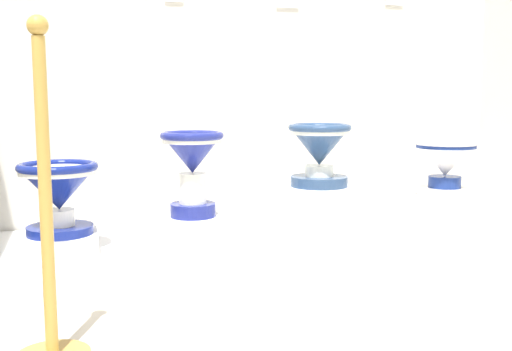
% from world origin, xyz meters
% --- Properties ---
extents(display_platform, '(2.74, 1.01, 0.10)m').
position_xyz_m(display_platform, '(1.69, 2.34, 0.05)').
color(display_platform, white).
rests_on(display_platform, ground_plane).
extents(plinth_block_squat_floral, '(0.34, 0.29, 0.08)m').
position_xyz_m(plinth_block_squat_floral, '(0.68, 2.31, 0.15)').
color(plinth_block_squat_floral, white).
rests_on(plinth_block_squat_floral, display_platform).
extents(antique_toilet_squat_floral, '(0.37, 0.37, 0.34)m').
position_xyz_m(antique_toilet_squat_floral, '(0.68, 2.31, 0.41)').
color(antique_toilet_squat_floral, navy).
rests_on(antique_toilet_squat_floral, plinth_block_squat_floral).
extents(plinth_block_pale_glazed, '(0.29, 0.34, 0.13)m').
position_xyz_m(plinth_block_pale_glazed, '(1.32, 2.35, 0.17)').
color(plinth_block_pale_glazed, white).
rests_on(plinth_block_pale_glazed, display_platform).
extents(antique_toilet_pale_glazed, '(0.32, 0.32, 0.43)m').
position_xyz_m(antique_toilet_pale_glazed, '(1.32, 2.35, 0.52)').
color(antique_toilet_pale_glazed, navy).
rests_on(antique_toilet_pale_glazed, plinth_block_pale_glazed).
extents(plinth_block_broad_patterned, '(0.39, 0.31, 0.25)m').
position_xyz_m(plinth_block_broad_patterned, '(2.02, 2.38, 0.23)').
color(plinth_block_broad_patterned, white).
rests_on(plinth_block_broad_patterned, display_platform).
extents(antique_toilet_broad_patterned, '(0.34, 0.34, 0.34)m').
position_xyz_m(antique_toilet_broad_patterned, '(2.02, 2.38, 0.56)').
color(antique_toilet_broad_patterned, navy).
rests_on(antique_toilet_broad_patterned, plinth_block_broad_patterned).
extents(plinth_block_rightmost, '(0.38, 0.31, 0.17)m').
position_xyz_m(plinth_block_rightmost, '(2.74, 2.29, 0.19)').
color(plinth_block_rightmost, white).
rests_on(plinth_block_rightmost, display_platform).
extents(antique_toilet_rightmost, '(0.35, 0.35, 0.33)m').
position_xyz_m(antique_toilet_rightmost, '(2.74, 2.29, 0.48)').
color(antique_toilet_rightmost, white).
rests_on(antique_toilet_rightmost, plinth_block_rightmost).
extents(stanchion_post_near_left, '(0.24, 0.24, 1.08)m').
position_xyz_m(stanchion_post_near_left, '(0.67, 1.30, 0.35)').
color(stanchion_post_near_left, '#BC9240').
rests_on(stanchion_post_near_left, ground_plane).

